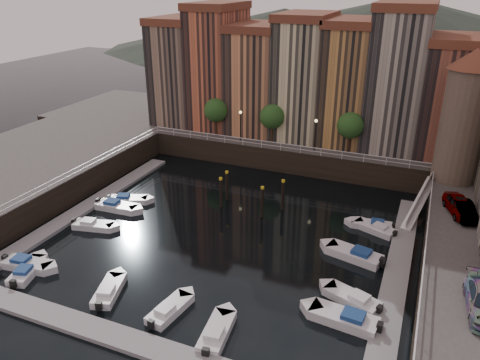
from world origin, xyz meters
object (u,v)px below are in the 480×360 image
at_px(car_b, 464,211).
at_px(car_a, 459,206).
at_px(boat_left_1, 93,225).
at_px(boat_left_2, 116,206).
at_px(corner_tower, 465,115).
at_px(gangway, 420,201).
at_px(mooring_pilings, 248,194).
at_px(boat_left_0, 27,264).

bearing_deg(car_b, car_a, 102.32).
relative_size(boat_left_1, boat_left_2, 0.89).
distance_m(corner_tower, boat_left_2, 37.64).
relative_size(gangway, mooring_pilings, 1.22).
height_order(corner_tower, boat_left_1, corner_tower).
bearing_deg(boat_left_0, boat_left_2, 80.59).
xyz_separation_m(mooring_pilings, boat_left_0, (-13.36, -17.95, -1.29)).
relative_size(mooring_pilings, car_a, 1.45).
distance_m(gangway, mooring_pilings, 17.84).
bearing_deg(car_a, mooring_pilings, 163.49).
xyz_separation_m(gangway, boat_left_0, (-30.51, -22.86, -1.56)).
bearing_deg(boat_left_0, corner_tower, 31.94).
xyz_separation_m(corner_tower, boat_left_0, (-33.41, -27.36, -9.84)).
distance_m(boat_left_0, car_b, 38.94).
relative_size(boat_left_0, car_b, 1.08).
height_order(gangway, boat_left_1, gangway).
bearing_deg(boat_left_1, car_a, 6.12).
bearing_deg(mooring_pilings, gangway, 15.98).
xyz_separation_m(boat_left_0, boat_left_1, (0.75, 7.81, -0.02)).
bearing_deg(boat_left_1, car_b, 4.94).
height_order(mooring_pilings, boat_left_1, mooring_pilings).
relative_size(gangway, boat_left_2, 1.68).
distance_m(boat_left_0, car_a, 38.93).
bearing_deg(corner_tower, car_a, -86.73).
relative_size(mooring_pilings, car_b, 1.57).
bearing_deg(car_a, boat_left_0, -169.94).
relative_size(corner_tower, car_a, 2.92).
distance_m(gangway, car_b, 6.24).
height_order(corner_tower, car_a, corner_tower).
distance_m(corner_tower, boat_left_0, 44.29).
height_order(gangway, boat_left_0, gangway).
distance_m(mooring_pilings, car_a, 20.67).
bearing_deg(boat_left_2, corner_tower, 21.73).
distance_m(boat_left_2, car_b, 34.54).
bearing_deg(boat_left_0, gangway, 29.47).
distance_m(gangway, boat_left_1, 33.38).
bearing_deg(car_b, boat_left_2, 172.79).
relative_size(corner_tower, gangway, 1.66).
distance_m(mooring_pilings, boat_left_0, 22.41).
xyz_separation_m(mooring_pilings, boat_left_2, (-12.93, -5.85, -1.27)).
bearing_deg(boat_left_1, gangway, 14.53).
height_order(mooring_pilings, boat_left_2, mooring_pilings).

